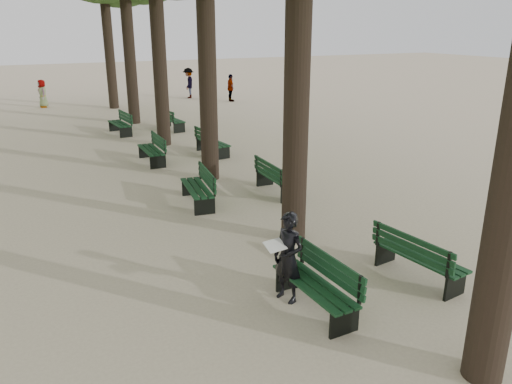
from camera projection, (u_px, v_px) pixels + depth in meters
name	position (u px, v px, depth m)	size (l,w,h in m)	color
ground	(306.00, 326.00, 7.72)	(120.00, 120.00, 0.00)	beige
bench_left_0	(315.00, 295.00, 8.08)	(0.64, 1.82, 0.92)	black
bench_left_1	(198.00, 194.00, 12.88)	(0.79, 1.86, 0.92)	black
bench_left_2	(152.00, 155.00, 16.78)	(0.58, 1.80, 0.92)	black
bench_left_3	(120.00, 128.00, 21.19)	(0.74, 1.85, 0.92)	black
bench_right_0	(418.00, 265.00, 9.08)	(0.80, 1.86, 0.92)	black
bench_right_1	(277.00, 184.00, 13.72)	(0.64, 1.82, 0.92)	black
bench_right_2	(213.00, 147.00, 17.87)	(0.75, 1.85, 0.92)	black
bench_right_3	(172.00, 124.00, 22.08)	(0.76, 1.85, 0.92)	black
man_with_map	(288.00, 257.00, 8.23)	(0.69, 0.70, 1.56)	black
pedestrian_d	(43.00, 94.00, 27.93)	(0.75, 0.31, 1.54)	#262628
pedestrian_b	(189.00, 83.00, 31.45)	(1.21, 0.37, 1.87)	#262628
pedestrian_c	(231.00, 88.00, 30.08)	(0.95, 0.32, 1.62)	#262628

